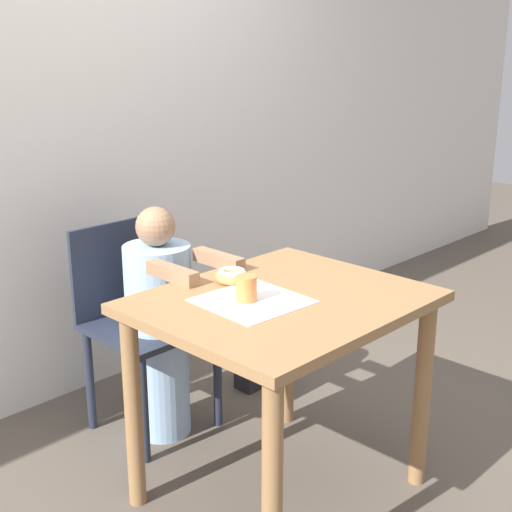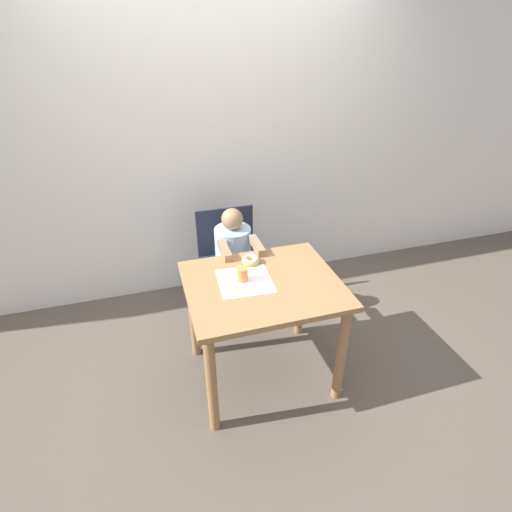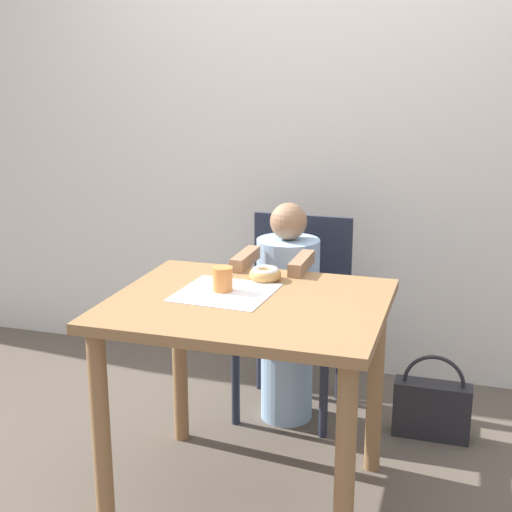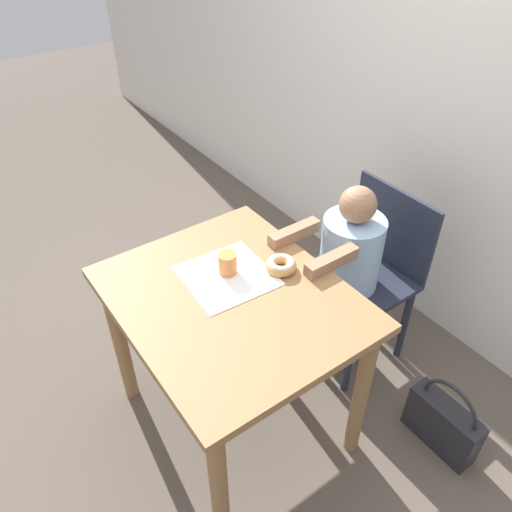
{
  "view_description": "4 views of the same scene",
  "coord_description": "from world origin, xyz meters",
  "px_view_note": "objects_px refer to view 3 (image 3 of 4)",
  "views": [
    {
      "loc": [
        -1.65,
        -1.47,
        1.56
      ],
      "look_at": [
        -0.01,
        0.11,
        0.87
      ],
      "focal_mm": 50.0,
      "sensor_mm": 36.0,
      "label": 1
    },
    {
      "loc": [
        -0.6,
        -1.85,
        2.08
      ],
      "look_at": [
        -0.01,
        0.11,
        0.87
      ],
      "focal_mm": 28.0,
      "sensor_mm": 36.0,
      "label": 2
    },
    {
      "loc": [
        0.68,
        -2.14,
        1.5
      ],
      "look_at": [
        -0.01,
        0.11,
        0.87
      ],
      "focal_mm": 50.0,
      "sensor_mm": 36.0,
      "label": 3
    },
    {
      "loc": [
        1.11,
        -0.69,
        1.95
      ],
      "look_at": [
        -0.01,
        0.11,
        0.87
      ],
      "focal_mm": 35.0,
      "sensor_mm": 36.0,
      "label": 4
    }
  ],
  "objects_px": {
    "handbag": "(432,407)",
    "cup": "(223,279)",
    "chair": "(294,308)",
    "donut": "(265,273)",
    "child_figure": "(287,315)"
  },
  "relations": [
    {
      "from": "chair",
      "to": "cup",
      "type": "height_order",
      "value": "chair"
    },
    {
      "from": "handbag",
      "to": "donut",
      "type": "bearing_deg",
      "value": -146.03
    },
    {
      "from": "child_figure",
      "to": "handbag",
      "type": "bearing_deg",
      "value": 1.09
    },
    {
      "from": "child_figure",
      "to": "handbag",
      "type": "relative_size",
      "value": 2.64
    },
    {
      "from": "handbag",
      "to": "cup",
      "type": "height_order",
      "value": "cup"
    },
    {
      "from": "chair",
      "to": "child_figure",
      "type": "height_order",
      "value": "child_figure"
    },
    {
      "from": "chair",
      "to": "donut",
      "type": "height_order",
      "value": "chair"
    },
    {
      "from": "handbag",
      "to": "cup",
      "type": "xyz_separation_m",
      "value": [
        -0.7,
        -0.58,
        0.66
      ]
    },
    {
      "from": "handbag",
      "to": "cup",
      "type": "bearing_deg",
      "value": -140.68
    },
    {
      "from": "donut",
      "to": "handbag",
      "type": "bearing_deg",
      "value": 33.97
    },
    {
      "from": "child_figure",
      "to": "cup",
      "type": "height_order",
      "value": "child_figure"
    },
    {
      "from": "donut",
      "to": "child_figure",
      "type": "bearing_deg",
      "value": 92.6
    },
    {
      "from": "chair",
      "to": "handbag",
      "type": "bearing_deg",
      "value": -10.05
    },
    {
      "from": "chair",
      "to": "handbag",
      "type": "relative_size",
      "value": 2.35
    },
    {
      "from": "chair",
      "to": "handbag",
      "type": "height_order",
      "value": "chair"
    }
  ]
}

